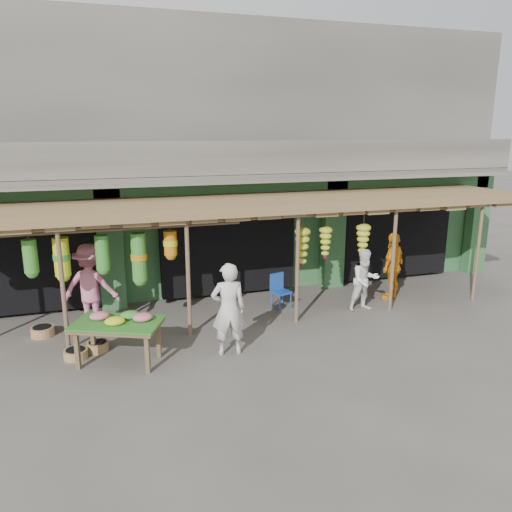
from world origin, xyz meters
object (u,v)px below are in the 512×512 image
object	(u,v)px
flower_table	(119,324)
person_shopper	(91,286)
person_right	(365,280)
person_vendor	(393,266)
person_front	(229,309)
blue_chair	(279,288)

from	to	relation	value
flower_table	person_shopper	size ratio (longest dim) A/B	0.97
person_right	person_vendor	distance (m)	1.24
person_shopper	person_vendor	bearing A→B (deg)	-160.83
person_right	person_shopper	distance (m)	6.45
flower_table	person_vendor	size ratio (longest dim) A/B	1.04
flower_table	person_front	world-z (taller)	person_front
person_front	person_shopper	distance (m)	3.42
person_right	person_shopper	size ratio (longest dim) A/B	0.80
person_right	person_shopper	bearing A→B (deg)	171.45
flower_table	person_shopper	distance (m)	2.07
person_front	person_shopper	xyz separation A→B (m)	(-2.57, 2.26, 0.03)
person_shopper	person_front	bearing A→B (deg)	160.52
blue_chair	person_right	size ratio (longest dim) A/B	0.55
flower_table	blue_chair	xyz separation A→B (m)	(3.98, 2.01, -0.31)
person_vendor	person_shopper	bearing A→B (deg)	-36.67
person_vendor	person_shopper	size ratio (longest dim) A/B	0.93
person_shopper	blue_chair	bearing A→B (deg)	-158.11
blue_chair	person_front	size ratio (longest dim) A/B	0.46
person_right	person_shopper	xyz separation A→B (m)	(-6.38, 0.88, 0.19)
blue_chair	person_vendor	size ratio (longest dim) A/B	0.48
blue_chair	person_shopper	bearing A→B (deg)	163.86
person_vendor	person_shopper	distance (m)	7.51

